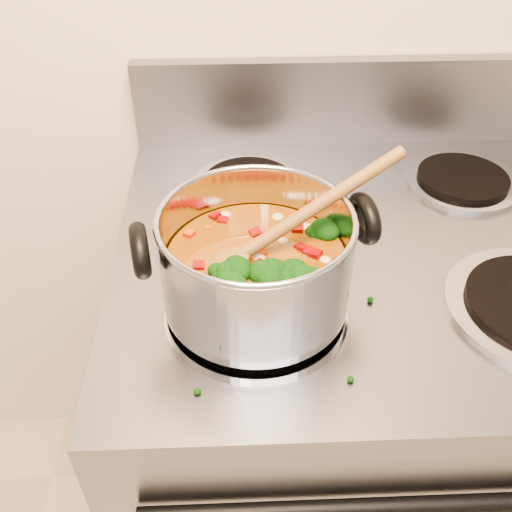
# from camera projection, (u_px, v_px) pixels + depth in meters

# --- Properties ---
(electric_range) EXTENTS (0.79, 0.71, 1.08)m
(electric_range) POSITION_uv_depth(u_px,v_px,m) (344.00, 414.00, 1.16)
(electric_range) COLOR gray
(electric_range) RESTS_ON ground
(stockpot) EXTENTS (0.30, 0.24, 0.15)m
(stockpot) POSITION_uv_depth(u_px,v_px,m) (257.00, 263.00, 0.71)
(stockpot) COLOR #A9A8B0
(stockpot) RESTS_ON electric_range
(wooden_spoon) EXTENTS (0.28, 0.14, 0.13)m
(wooden_spoon) POSITION_uv_depth(u_px,v_px,m) (270.00, 237.00, 0.70)
(wooden_spoon) COLOR brown
(wooden_spoon) RESTS_ON stockpot
(cooktop_crumbs) EXTENTS (0.23, 0.29, 0.01)m
(cooktop_crumbs) POSITION_uv_depth(u_px,v_px,m) (367.00, 288.00, 0.79)
(cooktop_crumbs) COLOR black
(cooktop_crumbs) RESTS_ON electric_range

